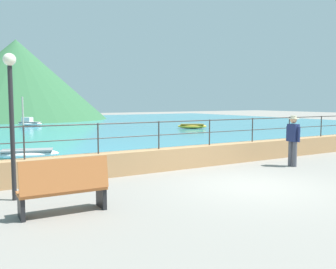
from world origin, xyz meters
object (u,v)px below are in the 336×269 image
object	(u,v)px
bench_main	(64,186)
boat_4	(27,154)
lamp_post	(11,103)
boat_0	(29,123)
person_walking	(293,138)
boat_3	(192,126)

from	to	relation	value
bench_main	boat_4	bearing A→B (deg)	84.93
bench_main	lamp_post	world-z (taller)	lamp_post
boat_0	boat_4	world-z (taller)	boat_4
bench_main	person_walking	xyz separation A→B (m)	(8.20, 1.30, 0.42)
person_walking	boat_0	distance (m)	25.97
person_walking	lamp_post	distance (m)	8.96
boat_3	boat_4	xyz separation A→B (m)	(-14.29, -9.50, 0.01)
bench_main	boat_4	xyz separation A→B (m)	(0.65, 7.35, -0.29)
bench_main	lamp_post	size ratio (longest dim) A/B	0.52
lamp_post	person_walking	bearing A→B (deg)	-2.14
person_walking	boat_4	world-z (taller)	boat_4
lamp_post	boat_0	bearing A→B (deg)	78.53
lamp_post	boat_3	size ratio (longest dim) A/B	1.36
boat_0	bench_main	bearing A→B (deg)	-99.40
person_walking	boat_4	bearing A→B (deg)	141.29
person_walking	boat_3	world-z (taller)	person_walking
person_walking	lamp_post	world-z (taller)	lamp_post
bench_main	lamp_post	bearing A→B (deg)	112.51
boat_3	boat_4	size ratio (longest dim) A/B	0.98
boat_3	boat_4	distance (m)	17.16
lamp_post	boat_4	world-z (taller)	lamp_post
bench_main	person_walking	distance (m)	8.31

